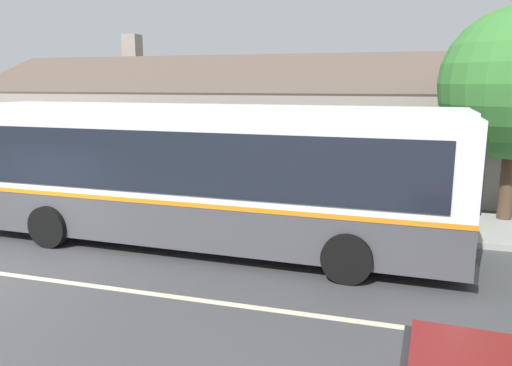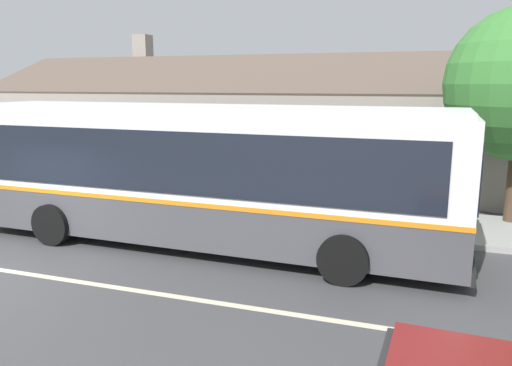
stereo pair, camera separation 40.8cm
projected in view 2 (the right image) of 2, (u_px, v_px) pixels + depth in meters
ground_plane at (3, 270)px, 10.35m from camera, size 300.00×300.00×0.00m
sidewalk_far at (152, 203)px, 15.90m from camera, size 60.00×3.00×0.15m
lane_divider_stripe at (3, 270)px, 10.35m from camera, size 60.00×0.16×0.01m
community_building at (250, 130)px, 21.40m from camera, size 21.01×8.43×6.01m
transit_bus at (198, 172)px, 11.69m from camera, size 12.09×2.96×3.31m
bench_by_building at (2, 179)px, 17.21m from camera, size 1.84×0.51×0.94m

